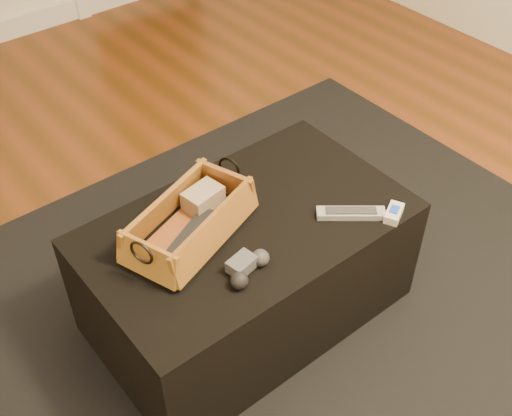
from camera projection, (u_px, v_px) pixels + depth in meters
floor at (250, 403)px, 1.98m from camera, size 5.00×5.50×0.01m
area_rug at (257, 320)px, 2.21m from camera, size 2.60×2.00×0.01m
ottoman at (247, 269)px, 2.09m from camera, size 1.00×0.60×0.42m
tv_remote at (191, 235)px, 1.87m from camera, size 0.22×0.14×0.02m
cloth_bundle at (203, 198)px, 1.96m from camera, size 0.13×0.10×0.06m
wicker_basket at (190, 223)px, 1.87m from camera, size 0.47×0.35×0.15m
game_controller at (247, 267)px, 1.78m from camera, size 0.16×0.11×0.05m
silver_remote at (351, 213)px, 1.96m from camera, size 0.19×0.17×0.02m
cream_gadget at (394, 213)px, 1.96m from camera, size 0.10×0.08×0.03m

